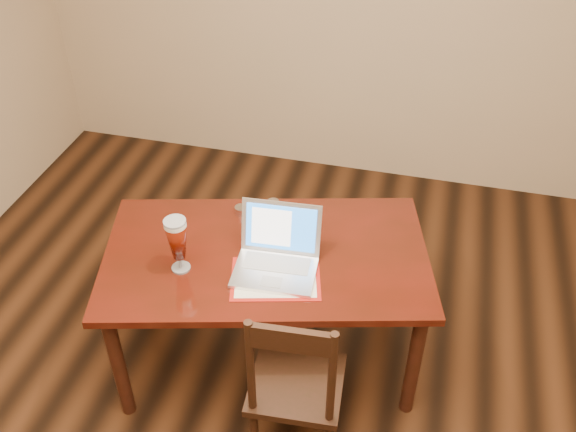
# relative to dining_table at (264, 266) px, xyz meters

# --- Properties ---
(room_shell) EXTENTS (4.51, 5.01, 2.71)m
(room_shell) POSITION_rel_dining_table_xyz_m (0.21, -0.68, 1.14)
(room_shell) COLOR tan
(room_shell) RESTS_ON ground
(dining_table) EXTENTS (1.65, 1.19, 0.97)m
(dining_table) POSITION_rel_dining_table_xyz_m (0.00, 0.00, 0.00)
(dining_table) COLOR #481009
(dining_table) RESTS_ON ground
(dining_chair) EXTENTS (0.42, 0.40, 0.92)m
(dining_chair) POSITION_rel_dining_table_xyz_m (0.27, -0.48, -0.19)
(dining_chair) COLOR black
(dining_chair) RESTS_ON ground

